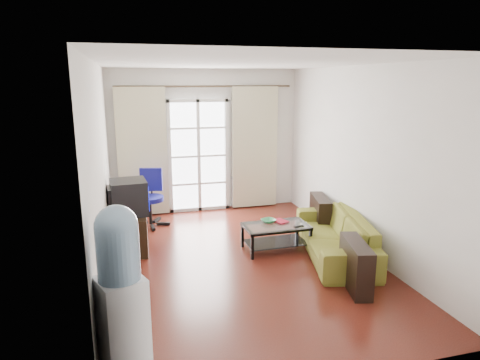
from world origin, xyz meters
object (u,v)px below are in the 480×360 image
tv_stand (130,233)px  water_cooler (121,302)px  sofa (335,235)px  coffee_table (276,234)px  crt_tv (127,197)px  task_chair (151,209)px

tv_stand → water_cooler: size_ratio=0.48×
sofa → coffee_table: bearing=-104.0°
coffee_table → crt_tv: bearing=164.7°
tv_stand → coffee_table: bearing=-11.3°
crt_tv → sofa: bearing=-23.3°
sofa → task_chair: size_ratio=2.20×
task_chair → water_cooler: 4.30m
tv_stand → crt_tv: 0.54m
coffee_table → crt_tv: size_ratio=1.65×
sofa → water_cooler: water_cooler is taller
tv_stand → task_chair: bearing=74.2°
crt_tv → coffee_table: bearing=-19.9°
crt_tv → water_cooler: 3.17m
task_chair → tv_stand: bearing=-95.2°
tv_stand → water_cooler: (-0.09, -3.13, 0.56)m
coffee_table → water_cooler: 3.45m
tv_stand → water_cooler: 3.18m
tv_stand → crt_tv: crt_tv is taller
water_cooler → coffee_table: bearing=28.9°
water_cooler → sofa: bearing=15.7°
water_cooler → crt_tv: bearing=67.6°
sofa → crt_tv: 3.08m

